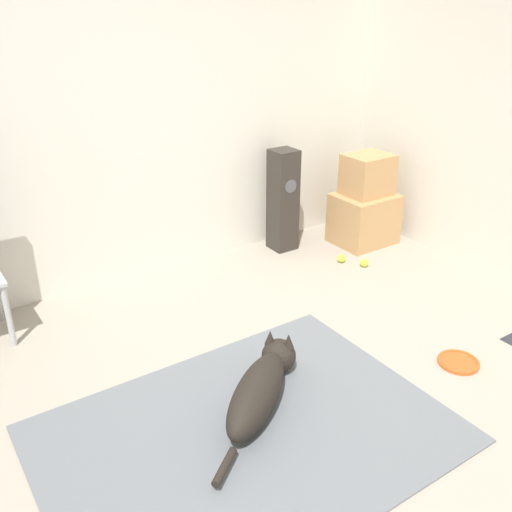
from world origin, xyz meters
name	(u,v)px	position (x,y,z in m)	size (l,w,h in m)	color
ground_plane	(256,451)	(0.00, 0.00, 0.00)	(12.00, 12.00, 0.00)	#9E9384
wall_back	(79,111)	(0.00, 2.10, 1.27)	(8.00, 0.06, 2.55)	beige
area_rug	(247,434)	(0.03, 0.12, 0.01)	(1.96, 1.44, 0.01)	slate
dog	(261,386)	(0.20, 0.26, 0.13)	(0.86, 0.68, 0.26)	black
frisbee	(458,362)	(1.39, -0.08, 0.01)	(0.24, 0.24, 0.03)	#DB511E
cardboard_box_lower	(364,219)	(2.18, 1.57, 0.22)	(0.50, 0.42, 0.43)	tan
cardboard_box_upper	(368,175)	(2.19, 1.58, 0.60)	(0.38, 0.31, 0.34)	tan
floor_speaker	(283,200)	(1.52, 1.86, 0.43)	(0.20, 0.20, 0.85)	#2D2823
tennis_ball_by_boxes	(341,259)	(1.75, 1.35, 0.03)	(0.07, 0.07, 0.07)	#C6E033
tennis_ball_near_speaker	(364,263)	(1.84, 1.19, 0.03)	(0.07, 0.07, 0.07)	#C6E033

